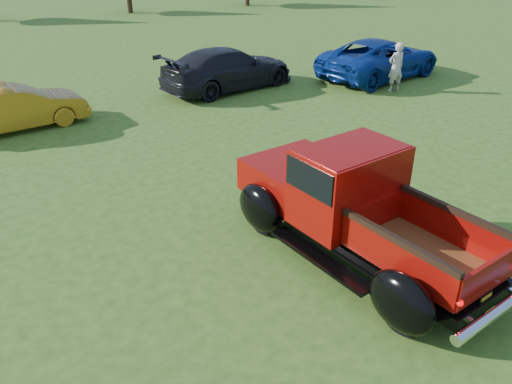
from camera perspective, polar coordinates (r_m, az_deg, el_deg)
name	(u,v)px	position (r m, az deg, el deg)	size (l,w,h in m)	color
ground	(290,243)	(9.08, 3.87, -5.81)	(120.00, 120.00, 0.00)	#2E5317
pickup_truck	(346,201)	(8.68, 10.29, -1.03)	(2.90, 5.27, 1.88)	black
show_car_yellow	(17,108)	(15.70, -25.64, 8.69)	(1.30, 3.74, 1.23)	#AC7517
show_car_grey	(228,69)	(18.13, -3.20, 13.90)	(2.03, 4.98, 1.45)	black
show_car_blue	(380,59)	(20.18, 13.99, 14.58)	(2.42, 5.25, 1.46)	navy
spectator	(396,67)	(18.44, 15.70, 13.57)	(0.62, 0.40, 1.69)	#B9B0A0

